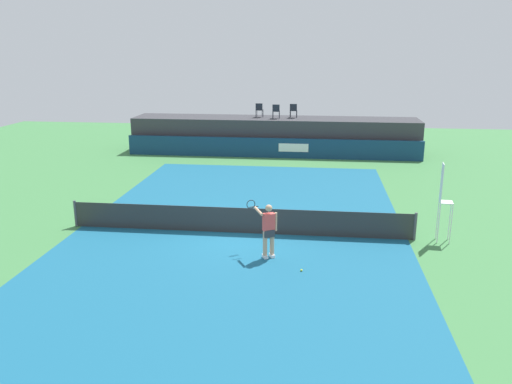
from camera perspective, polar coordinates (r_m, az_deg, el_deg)
The scene contains 13 objects.
ground_plane at distance 21.76m, azimuth -0.70°, elevation -1.80°, with size 48.00×48.00×0.00m, color #3D7A42.
court_inner at distance 18.95m, azimuth -1.88°, elevation -4.49°, with size 12.00×22.00×0.00m, color #16597A.
sponsor_wall at distance 31.76m, azimuth 1.78°, elevation 4.86°, with size 18.00×0.22×1.20m.
spectator_platform at distance 33.44m, azimuth 2.05°, elevation 6.27°, with size 18.00×2.80×2.20m, color #38383D.
spectator_chair_far_left at distance 33.50m, azimuth 0.37°, elevation 9.05°, with size 0.46×0.46×0.89m.
spectator_chair_left at distance 32.87m, azimuth 2.22°, elevation 8.91°, with size 0.45×0.45×0.89m.
spectator_chair_center at distance 33.27m, azimuth 4.13°, elevation 8.97°, with size 0.45×0.45×0.89m.
umpire_chair at distance 18.78m, azimuth 19.87°, elevation -0.54°, with size 0.48×0.48×2.76m.
tennis_net at distance 18.79m, azimuth -1.89°, elevation -3.13°, with size 12.40×0.02×0.95m, color #2D2D2D.
net_post_near at distance 20.61m, azimuth -19.21°, elevation -2.24°, with size 0.10×0.10×1.00m, color #4C4C51.
net_post_far at distance 18.91m, azimuth 17.07°, elevation -3.64°, with size 0.10×0.10×1.00m, color #4C4C51.
tennis_player at distance 16.48m, azimuth 1.34°, elevation -4.07°, with size 1.06×1.04×1.77m.
tennis_ball at distance 15.85m, azimuth 5.01°, elevation -8.54°, with size 0.07×0.07×0.07m, color #D8EA33.
Camera 1 is at (2.72, -17.59, 6.50)m, focal length 36.44 mm.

